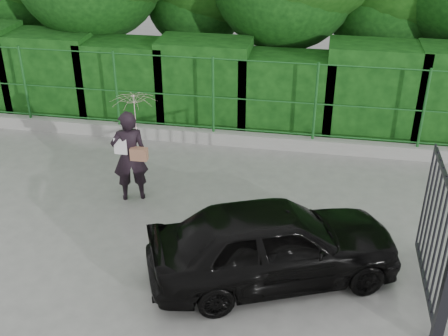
# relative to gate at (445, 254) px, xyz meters

# --- Properties ---
(ground) EXTENTS (80.00, 80.00, 0.00)m
(ground) POSITION_rel_gate_xyz_m (-4.60, 0.72, -1.19)
(ground) COLOR gray
(kerb) EXTENTS (14.00, 0.25, 0.30)m
(kerb) POSITION_rel_gate_xyz_m (-4.60, 5.22, -1.04)
(kerb) COLOR #9E9E99
(kerb) RESTS_ON ground
(fence) EXTENTS (14.13, 0.06, 1.80)m
(fence) POSITION_rel_gate_xyz_m (-4.38, 5.22, 0.01)
(fence) COLOR #1B5A21
(fence) RESTS_ON kerb
(hedge) EXTENTS (14.20, 1.20, 2.30)m
(hedge) POSITION_rel_gate_xyz_m (-4.59, 6.22, -0.10)
(hedge) COLOR black
(hedge) RESTS_ON ground
(gate) EXTENTS (0.22, 2.33, 2.36)m
(gate) POSITION_rel_gate_xyz_m (0.00, 0.00, 0.00)
(gate) COLOR black
(gate) RESTS_ON ground
(woman) EXTENTS (0.97, 0.86, 2.17)m
(woman) POSITION_rel_gate_xyz_m (-5.21, 2.53, 0.17)
(woman) COLOR black
(woman) RESTS_ON ground
(car) EXTENTS (4.20, 2.92, 1.33)m
(car) POSITION_rel_gate_xyz_m (-2.33, 0.58, -0.52)
(car) COLOR black
(car) RESTS_ON ground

